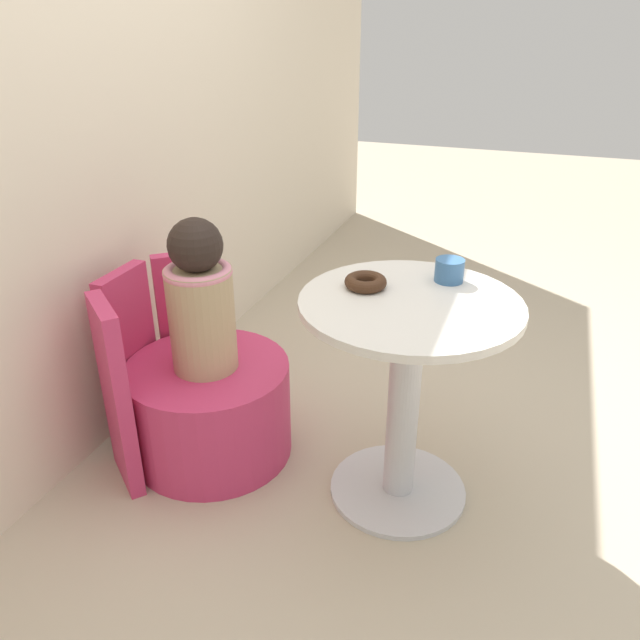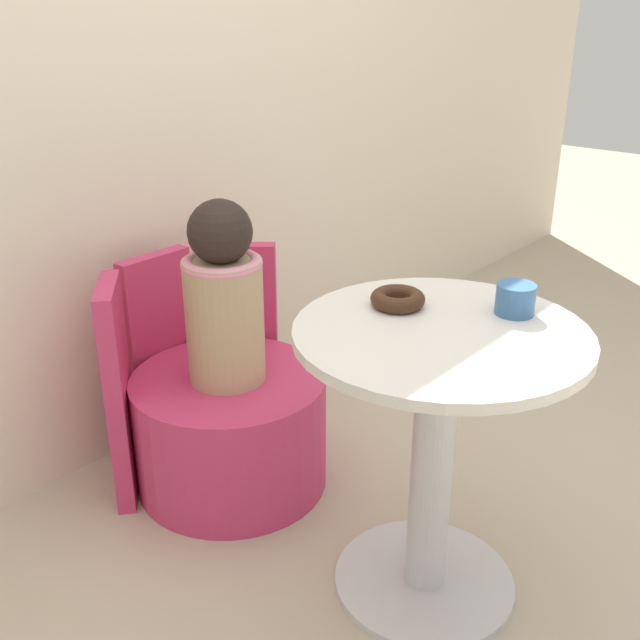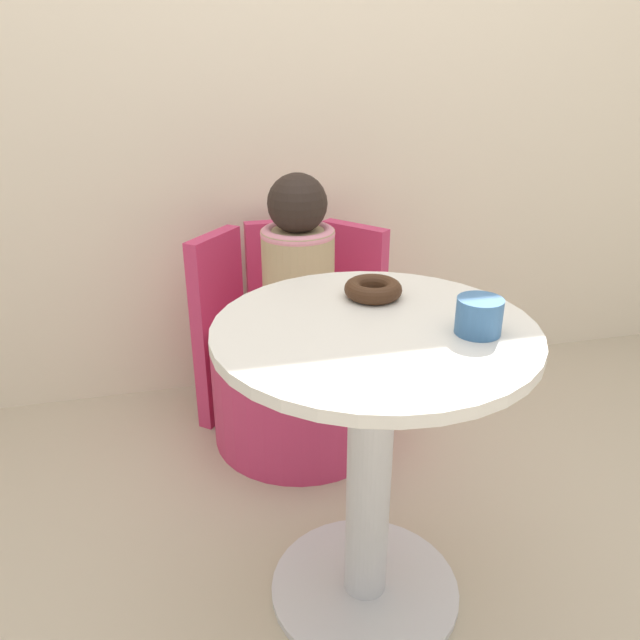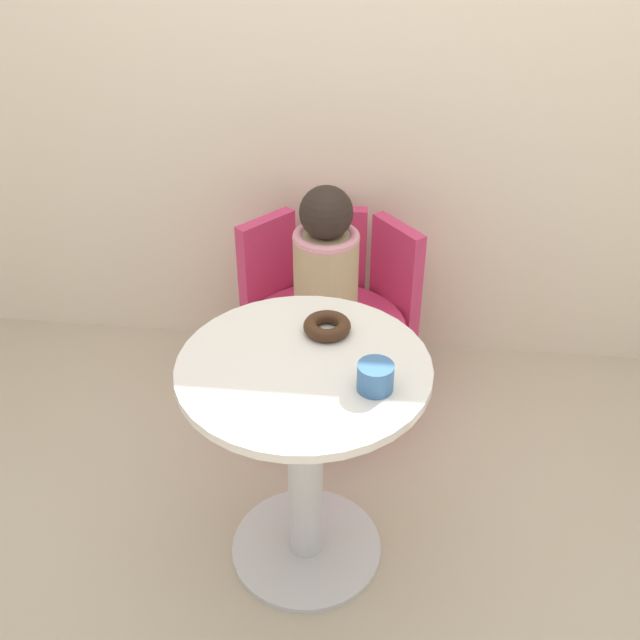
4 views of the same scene
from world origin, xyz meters
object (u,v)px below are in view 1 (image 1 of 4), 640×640
(tub_chair, at_px, (210,409))
(round_table, at_px, (405,372))
(donut, at_px, (366,282))
(child_figure, at_px, (200,300))
(cup, at_px, (449,270))

(tub_chair, bearing_deg, round_table, -88.96)
(round_table, distance_m, donut, 0.30)
(child_figure, xyz_separation_m, donut, (0.06, -0.54, 0.12))
(child_figure, relative_size, cup, 5.92)
(tub_chair, distance_m, cup, 0.97)
(round_table, height_order, cup, cup)
(round_table, distance_m, child_figure, 0.70)
(round_table, xyz_separation_m, donut, (0.04, 0.15, 0.26))
(cup, bearing_deg, donut, 121.44)
(tub_chair, xyz_separation_m, cup, (0.19, -0.77, 0.56))
(round_table, xyz_separation_m, cup, (0.18, -0.08, 0.28))
(donut, height_order, cup, cup)
(child_figure, height_order, donut, child_figure)
(child_figure, bearing_deg, round_table, -88.96)
(donut, bearing_deg, tub_chair, 95.98)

